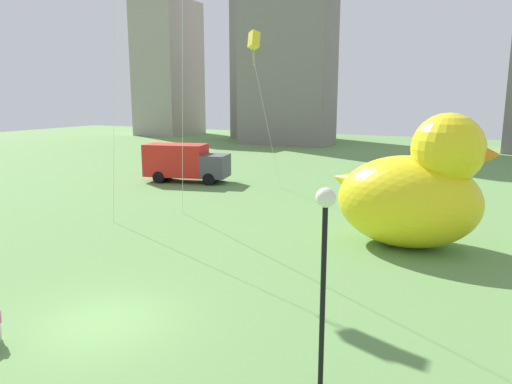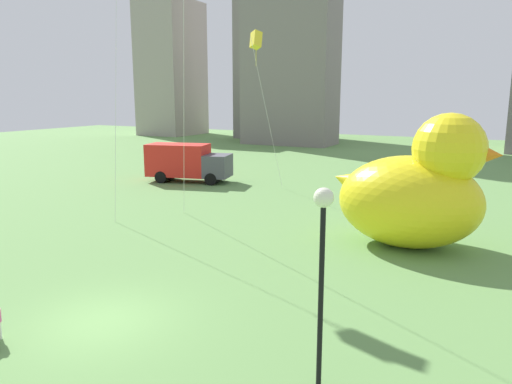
{
  "view_description": "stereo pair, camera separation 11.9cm",
  "coord_description": "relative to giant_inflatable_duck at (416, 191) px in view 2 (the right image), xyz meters",
  "views": [
    {
      "loc": [
        9.91,
        -9.64,
        6.48
      ],
      "look_at": [
        2.8,
        4.4,
        3.33
      ],
      "focal_mm": 34.06,
      "sensor_mm": 36.0,
      "label": 1
    },
    {
      "loc": [
        10.02,
        -9.58,
        6.48
      ],
      "look_at": [
        2.8,
        4.4,
        3.33
      ],
      "focal_mm": 34.06,
      "sensor_mm": 36.0,
      "label": 2
    }
  ],
  "objects": [
    {
      "name": "kite_yellow",
      "position": [
        -12.41,
        9.22,
        7.62
      ],
      "size": [
        2.31,
        2.43,
        10.82
      ],
      "color": "silver",
      "rests_on": "ground"
    },
    {
      "name": "lamppost",
      "position": [
        -0.05,
        -11.65,
        0.93
      ],
      "size": [
        0.43,
        0.43,
        4.58
      ],
      "color": "black",
      "rests_on": "ground"
    },
    {
      "name": "giant_inflatable_duck",
      "position": [
        0.0,
        0.0,
        0.0
      ],
      "size": [
        6.99,
        4.48,
        5.79
      ],
      "color": "yellow",
      "rests_on": "ground"
    },
    {
      "name": "ground_plane",
      "position": [
        -6.77,
        -11.55,
        -2.46
      ],
      "size": [
        140.0,
        140.0,
        0.0
      ],
      "primitive_type": "plane",
      "color": "#608E4B"
    },
    {
      "name": "city_skyline",
      "position": [
        -23.01,
        44.46,
        12.61
      ],
      "size": [
        62.09,
        16.15,
        36.71
      ],
      "color": "#9E938C",
      "rests_on": "ground"
    },
    {
      "name": "box_truck",
      "position": [
        -18.1,
        8.82,
        -1.01
      ],
      "size": [
        6.65,
        3.74,
        2.85
      ],
      "color": "red",
      "rests_on": "ground"
    }
  ]
}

